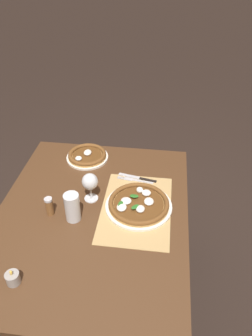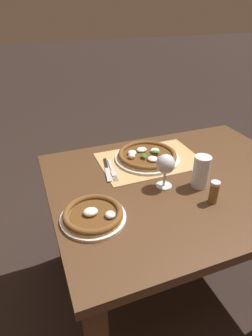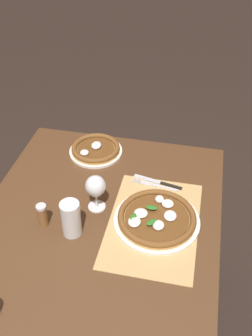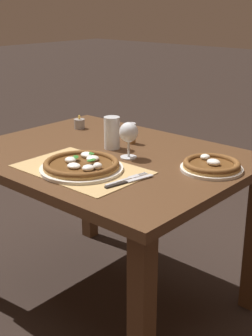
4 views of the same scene
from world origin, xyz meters
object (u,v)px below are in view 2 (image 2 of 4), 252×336
object	(u,v)px
wine_glass	(166,165)
knife	(107,170)
fork	(112,170)
pepper_shaker	(214,192)
pizza_far	(93,215)
pizza_near	(147,156)
pint_glass	(201,172)

from	to	relation	value
wine_glass	knife	distance (m)	0.31
fork	pepper_shaker	xyz separation A→B (m)	(-0.30, 0.38, 0.04)
pizza_far	wine_glass	bearing A→B (deg)	-163.95
fork	knife	size ratio (longest dim) A/B	0.94
pizza_near	pizza_far	size ratio (longest dim) A/B	1.33
pizza_near	wine_glass	xyz separation A→B (m)	(0.03, 0.24, 0.08)
wine_glass	pepper_shaker	world-z (taller)	wine_glass
pint_glass	fork	bearing A→B (deg)	-39.13
pint_glass	fork	xyz separation A→B (m)	(0.32, -0.26, -0.06)
pizza_near	pepper_shaker	bearing A→B (deg)	103.37
wine_glass	knife	xyz separation A→B (m)	(0.19, -0.22, -0.10)
pint_glass	knife	size ratio (longest dim) A/B	0.68
pint_glass	fork	size ratio (longest dim) A/B	0.72
pizza_near	pizza_far	xyz separation A→B (m)	(0.38, 0.34, -0.00)
knife	pizza_far	bearing A→B (deg)	64.03
fork	pint_glass	bearing A→B (deg)	140.87
pizza_near	pepper_shaker	distance (m)	0.43
pizza_near	pint_glass	world-z (taller)	pint_glass
pint_glass	pepper_shaker	size ratio (longest dim) A/B	1.49
pizza_far	fork	xyz separation A→B (m)	(-0.18, -0.30, -0.01)
pizza_near	wine_glass	distance (m)	0.26
knife	pizza_near	bearing A→B (deg)	-172.65
wine_glass	pint_glass	bearing A→B (deg)	159.93
pizza_far	pint_glass	bearing A→B (deg)	-174.61
pepper_shaker	knife	bearing A→B (deg)	-50.14
pizza_near	fork	xyz separation A→B (m)	(0.20, 0.04, -0.02)
pizza_far	knife	bearing A→B (deg)	-115.97
pizza_near	knife	xyz separation A→B (m)	(0.22, 0.03, -0.02)
fork	knife	distance (m)	0.02
pizza_far	wine_glass	size ratio (longest dim) A/B	1.59
wine_glass	knife	size ratio (longest dim) A/B	0.72
pizza_near	pint_glass	distance (m)	0.32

